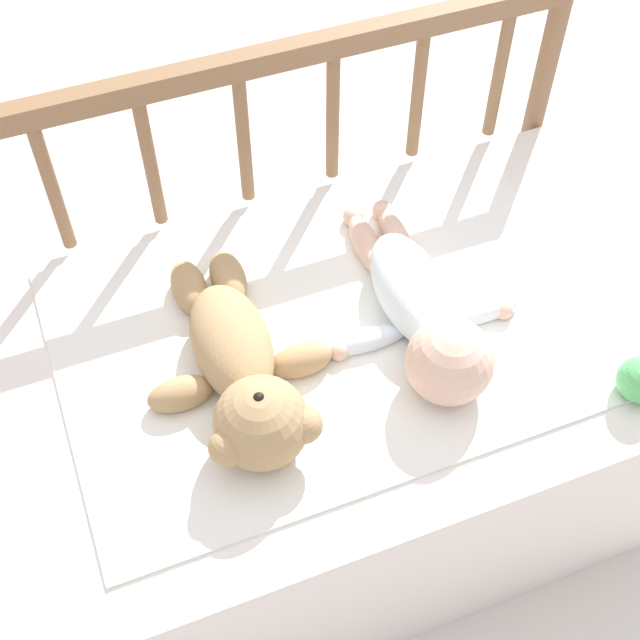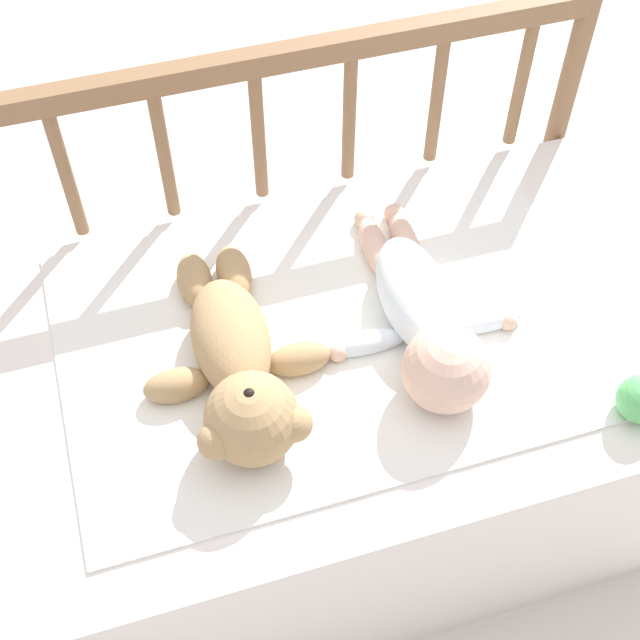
% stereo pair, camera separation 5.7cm
% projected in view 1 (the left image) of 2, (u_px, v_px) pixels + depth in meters
% --- Properties ---
extents(ground_plane, '(12.00, 12.00, 0.00)m').
position_uv_depth(ground_plane, '(321.00, 484.00, 1.66)').
color(ground_plane, silver).
extents(crib_mattress, '(1.14, 0.64, 0.43)m').
position_uv_depth(crib_mattress, '(322.00, 424.00, 1.49)').
color(crib_mattress, white).
rests_on(crib_mattress, ground_plane).
extents(crib_rail, '(1.14, 0.04, 0.71)m').
position_uv_depth(crib_rail, '(246.00, 162.00, 1.45)').
color(crib_rail, brown).
rests_on(crib_rail, ground_plane).
extents(blanket, '(0.80, 0.54, 0.01)m').
position_uv_depth(blanket, '(329.00, 330.00, 1.33)').
color(blanket, white).
rests_on(blanket, crib_mattress).
extents(teddy_bear, '(0.27, 0.40, 0.13)m').
position_uv_depth(teddy_bear, '(242.00, 372.00, 1.23)').
color(teddy_bear, tan).
rests_on(teddy_bear, crib_mattress).
extents(baby, '(0.31, 0.42, 0.12)m').
position_uv_depth(baby, '(422.00, 313.00, 1.30)').
color(baby, white).
rests_on(baby, crib_mattress).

